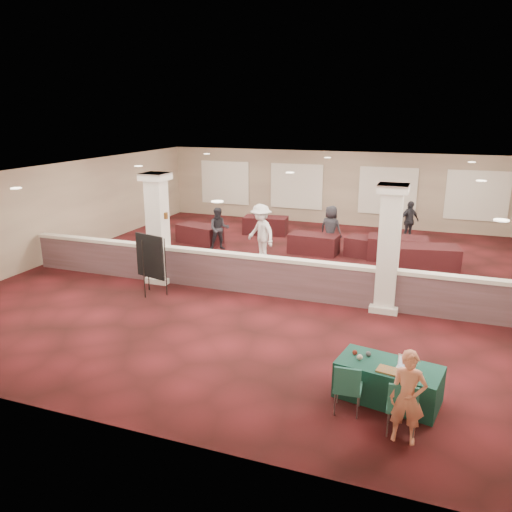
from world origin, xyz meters
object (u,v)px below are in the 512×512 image
(far_table_front_left, at_px, (200,234))
(attendee_b, at_px, (261,233))
(attendee_c, at_px, (409,221))
(woman, at_px, (408,397))
(attendee_a, at_px, (219,229))
(far_table_front_center, at_px, (314,244))
(near_table, at_px, (388,382))
(conf_chair_side, at_px, (348,385))
(far_table_back_left, at_px, (266,225))
(easel_board, at_px, (150,257))
(far_table_back_center, at_px, (370,248))
(far_table_back_right, at_px, (397,248))
(attendee_d, at_px, (331,229))
(far_table_front_right, at_px, (425,258))
(conf_chair_main, at_px, (403,404))

(far_table_front_left, distance_m, attendee_b, 3.31)
(attendee_b, height_order, attendee_c, attendee_b)
(woman, relative_size, attendee_a, 0.97)
(woman, bearing_deg, far_table_front_center, 111.54)
(near_table, height_order, attendee_a, attendee_a)
(conf_chair_side, distance_m, far_table_back_left, 12.74)
(easel_board, height_order, attendee_a, easel_board)
(easel_board, distance_m, far_table_front_left, 5.68)
(attendee_b, bearing_deg, far_table_back_center, 59.17)
(easel_board, bearing_deg, far_table_front_left, 118.20)
(far_table_back_left, distance_m, far_table_back_center, 4.91)
(woman, bearing_deg, far_table_back_right, 95.73)
(far_table_back_center, bearing_deg, attendee_a, -170.45)
(far_table_front_left, relative_size, far_table_back_center, 1.05)
(far_table_front_left, xyz_separation_m, attendee_a, (1.08, -0.59, 0.43))
(far_table_back_center, height_order, attendee_d, attendee_d)
(conf_chair_side, bearing_deg, woman, -26.47)
(conf_chair_side, relative_size, attendee_c, 0.58)
(far_table_back_right, height_order, attendee_c, attendee_c)
(far_table_front_left, bearing_deg, far_table_front_right, -4.37)
(far_table_front_center, relative_size, attendee_b, 0.89)
(conf_chair_side, relative_size, attendee_d, 0.55)
(attendee_c, bearing_deg, far_table_back_center, -154.96)
(far_table_back_right, bearing_deg, conf_chair_main, -84.78)
(conf_chair_main, xyz_separation_m, woman, (0.06, -0.11, 0.19))
(far_table_back_left, xyz_separation_m, far_table_back_right, (5.40, -1.97, 0.04))
(attendee_b, bearing_deg, far_table_back_right, 54.31)
(far_table_front_right, xyz_separation_m, attendee_a, (-7.13, 0.04, 0.37))
(conf_chair_side, xyz_separation_m, attendee_a, (-6.20, 8.67, 0.24))
(far_table_front_center, xyz_separation_m, attendee_d, (0.48, 0.50, 0.48))
(far_table_back_center, bearing_deg, conf_chair_side, -84.59)
(far_table_front_left, height_order, far_table_front_right, far_table_front_right)
(conf_chair_side, xyz_separation_m, attendee_b, (-4.33, 7.92, 0.43))
(far_table_front_center, relative_size, far_table_back_right, 0.87)
(far_table_back_right, distance_m, attendee_a, 6.27)
(far_table_front_right, bearing_deg, attendee_b, -172.24)
(woman, distance_m, attendee_d, 10.80)
(easel_board, xyz_separation_m, far_table_back_left, (0.63, 7.76, -0.72))
(easel_board, bearing_deg, attendee_b, 82.96)
(woman, bearing_deg, attendee_b, 122.64)
(far_table_front_right, bearing_deg, far_table_back_right, 135.10)
(conf_chair_main, relative_size, far_table_back_center, 0.57)
(conf_chair_main, distance_m, far_table_back_right, 9.90)
(near_table, height_order, far_table_back_left, far_table_back_left)
(far_table_back_right, xyz_separation_m, attendee_d, (-2.37, 0.30, 0.43))
(far_table_front_right, xyz_separation_m, attendee_d, (-3.30, 1.23, 0.43))
(far_table_front_center, distance_m, far_table_front_right, 3.86)
(easel_board, distance_m, far_table_back_center, 7.77)
(far_table_back_right, bearing_deg, far_table_front_left, -177.62)
(woman, height_order, far_table_front_left, woman)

